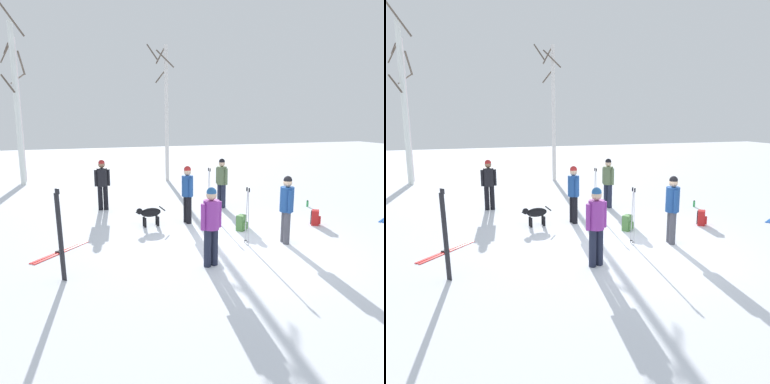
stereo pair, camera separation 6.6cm
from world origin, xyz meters
The scene contains 17 objects.
ground_plane centered at (0.00, 0.00, 0.00)m, with size 60.00×60.00×0.00m, color white.
person_0 centered at (-3.02, 4.79, 0.98)m, with size 0.52×0.34×1.72m.
person_1 centered at (-1.31, -0.95, 0.98)m, with size 0.50×0.34×1.72m.
person_2 centered at (1.01, -0.14, 0.98)m, with size 0.34×0.51×1.72m.
person_3 centered at (-0.78, 2.38, 0.98)m, with size 0.34×0.51×1.72m.
person_4 centered at (0.93, 3.86, 0.98)m, with size 0.34×0.48×1.72m.
dog centered at (-1.94, 2.37, 0.39)m, with size 0.90×0.27×0.57m.
ski_pair_planted_0 centered at (-4.33, -0.73, 0.91)m, with size 0.14×0.16×1.83m.
ski_pair_lying_0 centered at (-4.38, 0.93, 0.01)m, with size 1.33×1.35×0.05m.
ski_poles_0 centered at (0.04, 0.08, 0.77)m, with size 0.07×0.22×1.44m.
ski_poles_1 centered at (0.26, 3.32, 0.79)m, with size 0.07×0.24×1.49m.
backpack_0 centered at (2.72, 0.98, 0.21)m, with size 0.34×0.34×0.44m.
backpack_1 centered at (0.42, 1.16, 0.21)m, with size 0.34×0.34×0.44m.
water_bottle_0 centered at (3.86, 3.00, 0.11)m, with size 0.08×0.08×0.23m.
birch_tree_2 centered at (-6.09, 11.77, 3.45)m, with size 1.01×0.92×6.63m.
birch_tree_3 centered at (-6.06, 10.74, 3.71)m, with size 1.17×0.91×7.78m.
birch_tree_4 centered at (0.53, 9.86, 3.38)m, with size 1.05×1.37×6.44m.
Camera 1 is at (-4.13, -8.18, 3.19)m, focal length 35.76 mm.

